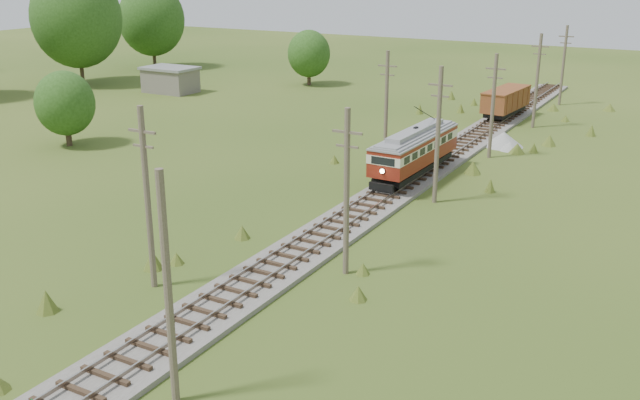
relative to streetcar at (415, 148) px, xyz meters
The scene contains 17 objects.
railbed_main 2.50m from the streetcar, 90.00° to the right, with size 3.60×96.00×0.57m.
streetcar is the anchor object (origin of this frame).
gondola 24.07m from the streetcar, 90.00° to the left, with size 3.12×7.89×2.56m.
gravel_pile 13.40m from the streetcar, 76.47° to the left, with size 3.50×3.72×1.27m.
utility_pole_r_1 30.44m from the streetcar, 84.14° to the right, with size 0.30×0.30×8.80m.
utility_pole_r_2 17.64m from the streetcar, 79.15° to the right, with size 1.60×0.30×8.60m.
utility_pole_r_3 5.75m from the streetcar, 52.77° to the right, with size 1.60×0.30×9.00m.
utility_pole_r_4 9.49m from the streetcar, 71.15° to the left, with size 1.60×0.30×8.40m.
utility_pole_r_5 22.16m from the streetcar, 81.13° to the left, with size 1.60×0.30×8.90m.
utility_pole_r_6 35.00m from the streetcar, 84.74° to the left, with size 1.60×0.30×8.70m.
utility_pole_l_a 23.70m from the streetcar, 100.26° to the right, with size 1.60×0.30×9.00m.
utility_pole_l_b 6.88m from the streetcar, 133.22° to the left, with size 1.60×0.30×8.60m.
tree_left_4 57.49m from the streetcar, 160.82° to the left, with size 11.34×11.34×14.61m.
tree_left_5 66.10m from the streetcar, 148.15° to the left, with size 9.66×9.66×12.44m.
tree_mid_a 43.15m from the streetcar, 130.50° to the left, with size 5.46×5.46×7.03m.
tree_mid_c 30.48m from the streetcar, behind, with size 5.04×5.04×6.49m.
shed 44.63m from the streetcar, 153.68° to the left, with size 6.40×4.40×3.10m.
Camera 1 is at (18.58, -11.81, 15.18)m, focal length 40.00 mm.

